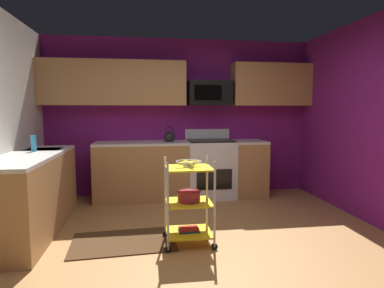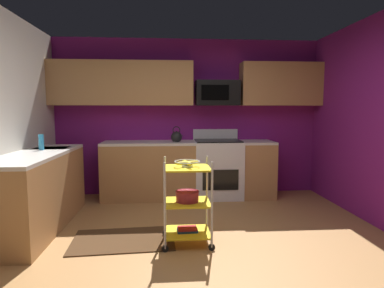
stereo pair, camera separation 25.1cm
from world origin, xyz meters
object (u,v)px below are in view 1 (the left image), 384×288
at_px(microwave, 209,93).
at_px(kettle, 170,137).
at_px(mixing_bowl_large, 189,196).
at_px(book_stack, 189,230).
at_px(fruit_bowl, 189,163).
at_px(oven_range, 210,168).
at_px(dish_soap_bottle, 34,143).
at_px(rolling_cart, 189,202).

bearing_deg(microwave, kettle, -170.79).
bearing_deg(mixing_bowl_large, book_stack, 180.00).
bearing_deg(microwave, fruit_bowl, -107.18).
relative_size(oven_range, mixing_bowl_large, 4.37).
xyz_separation_m(microwave, mixing_bowl_large, (-0.60, -1.95, -1.18)).
xyz_separation_m(oven_range, dish_soap_bottle, (-2.41, -0.99, 0.54)).
distance_m(rolling_cart, fruit_bowl, 0.42).
distance_m(fruit_bowl, book_stack, 0.72).
relative_size(oven_range, book_stack, 4.94).
relative_size(oven_range, kettle, 4.17).
bearing_deg(dish_soap_bottle, rolling_cart, -25.44).
bearing_deg(mixing_bowl_large, kettle, 92.05).
bearing_deg(book_stack, fruit_bowl, 0.00).
distance_m(mixing_bowl_large, dish_soap_bottle, 2.06).
distance_m(oven_range, mixing_bowl_large, 1.94).
bearing_deg(rolling_cart, dish_soap_bottle, 154.56).
xyz_separation_m(mixing_bowl_large, dish_soap_bottle, (-1.81, 0.86, 0.50)).
distance_m(microwave, kettle, 0.98).
distance_m(mixing_bowl_large, kettle, 1.91).
relative_size(microwave, fruit_bowl, 2.57).
height_order(fruit_bowl, dish_soap_bottle, dish_soap_bottle).
distance_m(rolling_cart, mixing_bowl_large, 0.07).
relative_size(oven_range, microwave, 1.57).
distance_m(microwave, dish_soap_bottle, 2.73).
relative_size(kettle, dish_soap_bottle, 1.32).
bearing_deg(oven_range, rolling_cart, -108.10).
bearing_deg(book_stack, oven_range, 71.90).
distance_m(fruit_bowl, mixing_bowl_large, 0.36).
distance_m(rolling_cart, book_stack, 0.30).
distance_m(oven_range, fruit_bowl, 1.98).
bearing_deg(kettle, mixing_bowl_large, -87.95).
distance_m(oven_range, dish_soap_bottle, 2.66).
distance_m(kettle, dish_soap_bottle, 2.00).
relative_size(oven_range, rolling_cart, 1.20).
xyz_separation_m(rolling_cart, dish_soap_bottle, (-1.81, 0.86, 0.57)).
height_order(microwave, rolling_cart, microwave).
distance_m(oven_range, kettle, 0.85).
xyz_separation_m(oven_range, microwave, (-0.00, 0.10, 1.22)).
bearing_deg(dish_soap_bottle, oven_range, 22.29).
bearing_deg(fruit_bowl, dish_soap_bottle, 154.56).
height_order(rolling_cart, fruit_bowl, rolling_cart).
height_order(oven_range, dish_soap_bottle, dish_soap_bottle).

